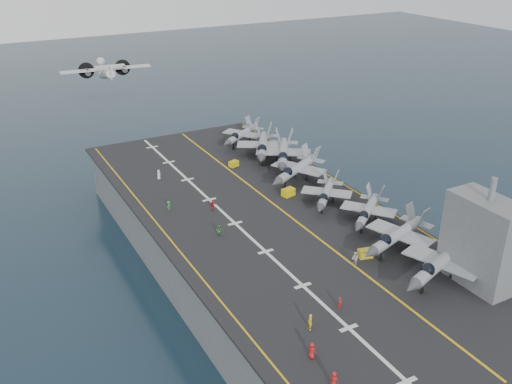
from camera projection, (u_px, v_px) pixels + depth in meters
name	position (u px, v px, depth m)	size (l,w,h in m)	color
ground	(267.00, 269.00, 98.14)	(500.00, 500.00, 0.00)	#142135
hull	(267.00, 244.00, 96.04)	(36.00, 90.00, 10.00)	#56595E
flight_deck	(268.00, 216.00, 93.86)	(38.00, 92.00, 0.40)	black
foul_line	(283.00, 211.00, 95.07)	(0.35, 90.00, 0.02)	gold
landing_centerline	(235.00, 223.00, 91.17)	(0.50, 90.00, 0.02)	silver
deck_edge_port	(170.00, 240.00, 86.41)	(0.25, 90.00, 0.02)	gold
deck_edge_stbd	(358.00, 193.00, 101.78)	(0.25, 90.00, 0.02)	gold
island_superstructure	(485.00, 231.00, 73.19)	(5.00, 10.00, 15.00)	#56595E
fighter_jet_1	(440.00, 262.00, 75.54)	(18.03, 14.87, 5.38)	gray
fighter_jet_2	(397.00, 234.00, 82.68)	(17.14, 13.95, 5.15)	#99A2A9
fighter_jet_3	(368.00, 210.00, 90.54)	(15.74, 15.00, 4.56)	#A0AAB0
fighter_jet_4	(326.00, 193.00, 96.55)	(15.04, 15.15, 4.45)	#90989F
fighter_jet_5	(297.00, 168.00, 105.35)	(18.36, 16.35, 5.32)	#979DA6
fighter_jet_6	(283.00, 152.00, 112.33)	(17.96, 19.64, 5.67)	gray
fighter_jet_7	(263.00, 145.00, 116.42)	(17.35, 19.15, 5.54)	#A2AAB3
fighter_jet_8	(242.00, 134.00, 123.87)	(16.52, 15.27, 4.77)	#8C949A
tow_cart_a	(365.00, 253.00, 81.58)	(2.23, 1.73, 1.19)	gold
tow_cart_b	(288.00, 192.00, 100.42)	(2.49, 1.91, 1.33)	#D9BF0B
tow_cart_c	(234.00, 164.00, 112.89)	(2.16, 1.76, 1.12)	gold
crew_0	(312.00, 350.00, 62.21)	(1.21, 1.39, 1.95)	#B21919
crew_1	(310.00, 322.00, 66.64)	(1.04, 1.36, 2.05)	yellow
crew_2	(219.00, 231.00, 87.18)	(1.26, 1.22, 1.76)	#278B31
crew_3	(169.00, 206.00, 95.26)	(1.14, 1.09, 1.59)	#2E882F
crew_4	(213.00, 205.00, 95.01)	(1.41, 1.28, 1.95)	#B21919
crew_5	(159.00, 174.00, 107.07)	(1.32, 1.23, 1.84)	white
crew_6	(340.00, 303.00, 70.36)	(1.18, 1.05, 1.65)	#B21919
crew_7	(355.00, 259.00, 79.55)	(0.93, 1.28, 1.99)	silver
transport_plane	(107.00, 74.00, 135.92)	(22.39, 16.37, 4.98)	silver
crew_8	(334.00, 380.00, 58.17)	(1.21, 1.39, 1.95)	#B21919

